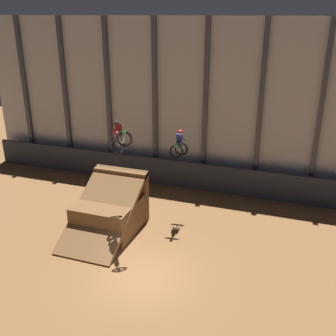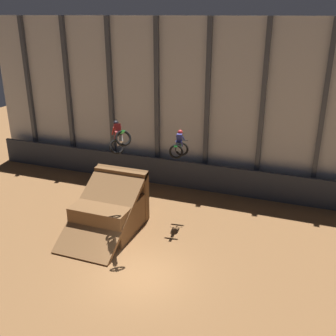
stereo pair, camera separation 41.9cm
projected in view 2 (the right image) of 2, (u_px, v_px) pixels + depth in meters
ground_plane at (140, 276)px, 17.37m from camera, size 60.00×60.00×0.00m
arena_back_wall at (208, 107)px, 24.65m from camera, size 32.00×0.40×10.72m
lower_barrier at (202, 177)px, 25.54m from camera, size 31.36×0.20×1.82m
dirt_ramp at (111, 210)px, 21.05m from camera, size 3.09×4.99×3.02m
rider_bike_left_air at (119, 138)px, 17.89m from camera, size 1.67×1.71×1.67m
rider_bike_right_air at (179, 146)px, 20.41m from camera, size 0.90×1.76×1.60m
traffic_cone_near_ramp at (130, 198)px, 24.12m from camera, size 0.36×0.36×0.58m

